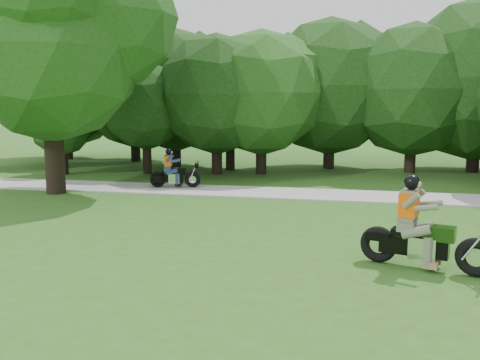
{
  "coord_description": "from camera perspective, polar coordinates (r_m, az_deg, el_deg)",
  "views": [
    {
      "loc": [
        -0.08,
        -10.62,
        3.35
      ],
      "look_at": [
        -3.07,
        3.36,
        1.18
      ],
      "focal_mm": 40.0,
      "sensor_mm": 36.0,
      "label": 1
    }
  ],
  "objects": [
    {
      "name": "big_tree_west",
      "position": [
        20.49,
        -19.38,
        14.9
      ],
      "size": [
        8.64,
        6.56,
        9.96
      ],
      "color": "black",
      "rests_on": "ground"
    },
    {
      "name": "walkway",
      "position": [
        18.91,
        12.13,
        -1.67
      ],
      "size": [
        60.0,
        2.2,
        0.06
      ],
      "primitive_type": "cube",
      "color": "gray",
      "rests_on": "ground"
    },
    {
      "name": "tree_line",
      "position": [
        25.42,
        13.76,
        9.21
      ],
      "size": [
        39.65,
        11.67,
        7.9
      ],
      "color": "black",
      "rests_on": "ground"
    },
    {
      "name": "ground",
      "position": [
        11.13,
        12.08,
        -9.07
      ],
      "size": [
        100.0,
        100.0,
        0.0
      ],
      "primitive_type": "plane",
      "color": "#2F5518",
      "rests_on": "ground"
    },
    {
      "name": "touring_motorcycle",
      "position": [
        20.21,
        -7.29,
        0.72
      ],
      "size": [
        1.92,
        0.82,
        1.47
      ],
      "rotation": [
        0.0,
        0.0,
        0.19
      ],
      "color": "black",
      "rests_on": "walkway"
    },
    {
      "name": "chopper_motorcycle",
      "position": [
        11.21,
        18.56,
        -5.53
      ],
      "size": [
        2.58,
        1.21,
        1.88
      ],
      "rotation": [
        0.0,
        0.0,
        -0.31
      ],
      "color": "black",
      "rests_on": "ground"
    }
  ]
}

